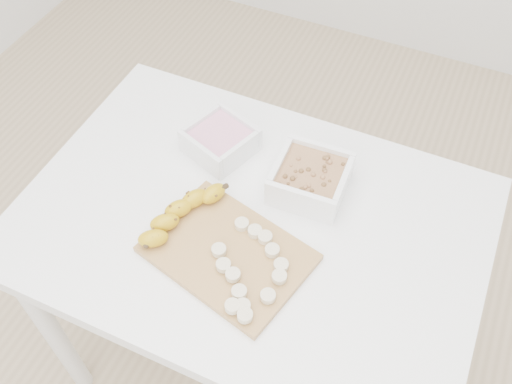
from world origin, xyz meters
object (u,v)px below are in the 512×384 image
at_px(table, 251,243).
at_px(bowl_yogurt, 220,140).
at_px(cutting_board, 228,253).
at_px(banana, 180,215).
at_px(bowl_granola, 311,178).

distance_m(table, bowl_yogurt, 0.25).
bearing_deg(cutting_board, banana, 166.74).
height_order(table, cutting_board, cutting_board).
xyz_separation_m(table, cutting_board, (-0.00, -0.10, 0.10)).
xyz_separation_m(table, banana, (-0.13, -0.07, 0.13)).
bearing_deg(cutting_board, bowl_yogurt, 119.35).
relative_size(cutting_board, banana, 1.47).
bearing_deg(banana, bowl_granola, 75.73).
bearing_deg(bowl_granola, cutting_board, -111.11).
distance_m(bowl_yogurt, cutting_board, 0.30).
height_order(table, banana, banana).
xyz_separation_m(bowl_granola, cutting_board, (-0.09, -0.23, -0.03)).
bearing_deg(bowl_yogurt, cutting_board, -60.65).
xyz_separation_m(bowl_yogurt, cutting_board, (0.15, -0.26, -0.03)).
distance_m(table, cutting_board, 0.15).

